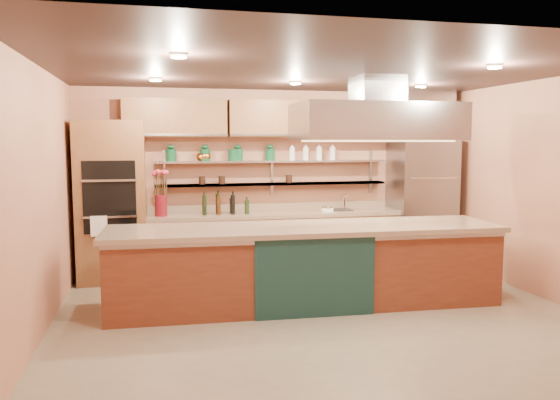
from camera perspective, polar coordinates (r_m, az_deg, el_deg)
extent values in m
cube|color=gray|center=(6.48, 4.26, -12.03)|extent=(6.00, 5.00, 0.02)
cube|color=black|center=(6.21, 4.47, 13.43)|extent=(6.00, 5.00, 0.02)
cube|color=#BA7858|center=(8.60, -0.57, 2.09)|extent=(6.00, 0.04, 2.80)
cube|color=#BA7858|center=(3.89, 15.31, -3.13)|extent=(6.00, 0.04, 2.80)
cube|color=#BA7858|center=(6.03, -24.02, -0.20)|extent=(0.04, 5.00, 2.80)
cube|color=#BA7858|center=(7.63, 26.42, 0.92)|extent=(0.04, 5.00, 2.80)
cube|color=brown|center=(8.13, -17.18, -0.19)|extent=(0.95, 0.64, 2.30)
cube|color=gray|center=(9.09, 14.56, -0.10)|extent=(0.95, 0.72, 2.10)
cube|color=tan|center=(8.42, -0.46, -4.42)|extent=(3.84, 0.64, 0.93)
cube|color=#A6A9AD|center=(8.47, -0.71, 1.68)|extent=(3.60, 0.26, 0.03)
cube|color=#A6A9AD|center=(8.45, -0.72, 4.05)|extent=(3.60, 0.26, 0.03)
cube|color=brown|center=(8.41, -0.31, 8.47)|extent=(4.60, 0.36, 0.55)
cube|color=#A6A9AD|center=(6.89, 10.04, 8.05)|extent=(2.00, 1.00, 0.45)
cube|color=#FFE5A5|center=(6.39, 3.92, 12.95)|extent=(4.00, 2.80, 0.02)
cube|color=brown|center=(6.76, 2.66, -6.84)|extent=(4.74, 1.22, 0.98)
cylinder|color=maroon|center=(8.09, -12.34, -0.57)|extent=(0.23, 0.23, 0.31)
cube|color=black|center=(8.15, -5.72, -0.64)|extent=(0.78, 0.47, 0.24)
cube|color=white|center=(8.50, 4.90, -0.84)|extent=(0.20, 0.16, 0.10)
cylinder|color=white|center=(8.69, 6.76, -0.22)|extent=(0.04, 0.04, 0.24)
ellipsoid|color=#BB742B|center=(8.28, -8.23, 4.49)|extent=(0.19, 0.19, 0.13)
cylinder|color=#0E4525|center=(8.34, -4.92, 4.72)|extent=(0.19, 0.19, 0.18)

